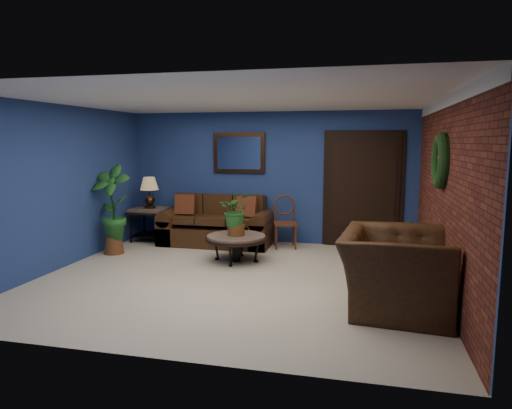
% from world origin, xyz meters
% --- Properties ---
extents(floor, '(5.50, 5.50, 0.00)m').
position_xyz_m(floor, '(0.00, 0.00, 0.00)').
color(floor, beige).
rests_on(floor, ground).
extents(wall_back, '(5.50, 0.04, 2.50)m').
position_xyz_m(wall_back, '(0.00, 2.50, 1.25)').
color(wall_back, navy).
rests_on(wall_back, ground).
extents(wall_left, '(0.04, 5.00, 2.50)m').
position_xyz_m(wall_left, '(-2.75, 0.00, 1.25)').
color(wall_left, navy).
rests_on(wall_left, ground).
extents(wall_right_brick, '(0.04, 5.00, 2.50)m').
position_xyz_m(wall_right_brick, '(2.75, 0.00, 1.25)').
color(wall_right_brick, maroon).
rests_on(wall_right_brick, ground).
extents(ceiling, '(5.50, 5.00, 0.02)m').
position_xyz_m(ceiling, '(0.00, 0.00, 2.50)').
color(ceiling, white).
rests_on(ceiling, wall_back).
extents(crown_molding, '(0.03, 5.00, 0.14)m').
position_xyz_m(crown_molding, '(2.72, 0.00, 2.43)').
color(crown_molding, white).
rests_on(crown_molding, wall_right_brick).
extents(wall_mirror, '(1.02, 0.06, 0.77)m').
position_xyz_m(wall_mirror, '(-0.60, 2.46, 1.72)').
color(wall_mirror, '#3E2312').
rests_on(wall_mirror, wall_back).
extents(closet_door, '(1.44, 0.06, 2.18)m').
position_xyz_m(closet_door, '(1.75, 2.47, 1.05)').
color(closet_door, black).
rests_on(closet_door, wall_back).
extents(wreath, '(0.16, 0.72, 0.72)m').
position_xyz_m(wreath, '(2.69, 0.05, 1.70)').
color(wreath, black).
rests_on(wreath, wall_right_brick).
extents(sofa, '(2.08, 0.90, 0.94)m').
position_xyz_m(sofa, '(-0.93, 2.08, 0.31)').
color(sofa, '#412612').
rests_on(sofa, ground).
extents(coffee_table, '(1.00, 1.00, 0.43)m').
position_xyz_m(coffee_table, '(-0.23, 0.92, 0.37)').
color(coffee_table, '#494540').
rests_on(coffee_table, ground).
extents(end_table, '(0.70, 0.70, 0.64)m').
position_xyz_m(end_table, '(-2.30, 2.05, 0.49)').
color(end_table, '#494540').
rests_on(end_table, ground).
extents(table_lamp, '(0.35, 0.35, 0.59)m').
position_xyz_m(table_lamp, '(-2.30, 2.05, 1.02)').
color(table_lamp, '#3E2312').
rests_on(table_lamp, end_table).
extents(side_chair, '(0.50, 0.50, 0.96)m').
position_xyz_m(side_chair, '(0.36, 2.12, 0.54)').
color(side_chair, '#5A2C19').
rests_on(side_chair, ground).
extents(armchair, '(1.36, 1.52, 0.91)m').
position_xyz_m(armchair, '(2.15, -0.71, 0.46)').
color(armchair, '#412612').
rests_on(armchair, ground).
extents(coffee_plant, '(0.61, 0.57, 0.70)m').
position_xyz_m(coffee_plant, '(-0.23, 0.92, 0.81)').
color(coffee_plant, brown).
rests_on(coffee_plant, coffee_table).
extents(floor_plant, '(0.33, 0.27, 0.73)m').
position_xyz_m(floor_plant, '(2.35, 1.18, 0.37)').
color(floor_plant, brown).
rests_on(floor_plant, ground).
extents(tall_plant, '(0.74, 0.54, 1.56)m').
position_xyz_m(tall_plant, '(-2.45, 0.93, 0.85)').
color(tall_plant, brown).
rests_on(tall_plant, ground).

